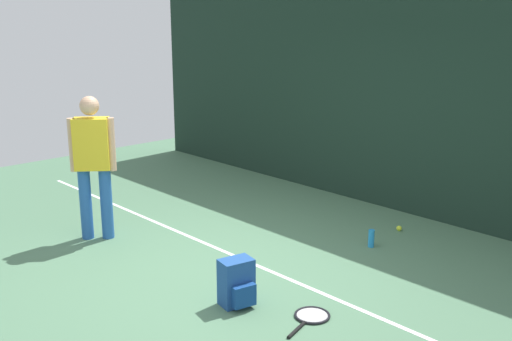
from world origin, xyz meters
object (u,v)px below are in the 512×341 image
Objects in this scene: backpack at (237,283)px; tennis_ball_near_player at (399,228)px; tennis_player at (93,159)px; tennis_racket at (311,317)px; water_bottle at (371,238)px.

backpack is 2.76m from tennis_ball_near_player.
tennis_player is 3.78m from tennis_ball_near_player.
tennis_racket is 9.66× the size of tennis_ball_near_player.
tennis_player is 3.34m from water_bottle.
tennis_racket is at bearing 136.09° from tennis_player.
tennis_ball_near_player reaches higher than tennis_racket.
water_bottle is at bearing 12.22° from backpack.
water_bottle is at bearing -83.54° from tennis_ball_near_player.
tennis_ball_near_player is 0.69m from water_bottle.
tennis_racket is 2.55m from tennis_ball_near_player.
tennis_ball_near_player is at bearing 179.46° from tennis_player.
backpack is (-0.64, -0.30, 0.20)m from tennis_racket.
tennis_player is 8.24× the size of water_bottle.
tennis_player is 2.67× the size of tennis_racket.
tennis_racket is 1.88m from water_bottle.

